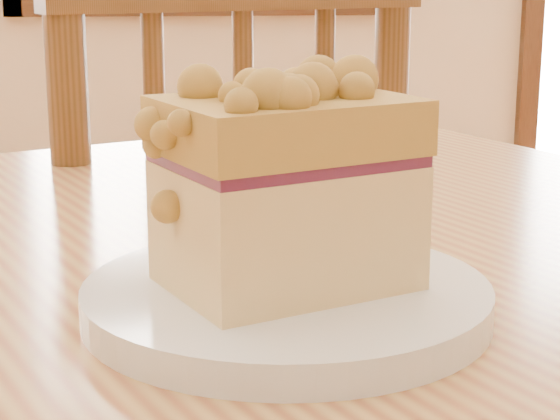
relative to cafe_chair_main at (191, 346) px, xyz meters
name	(u,v)px	position (x,y,z in m)	size (l,w,h in m)	color
cafe_chair_main	(191,346)	(0.00, 0.00, 0.00)	(0.56, 0.56, 0.96)	brown
plate	(286,301)	(0.04, -0.62, 0.27)	(0.21, 0.21, 0.02)	white
cake_slice	(284,180)	(0.04, -0.62, 0.34)	(0.15, 0.13, 0.11)	#D2BB76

